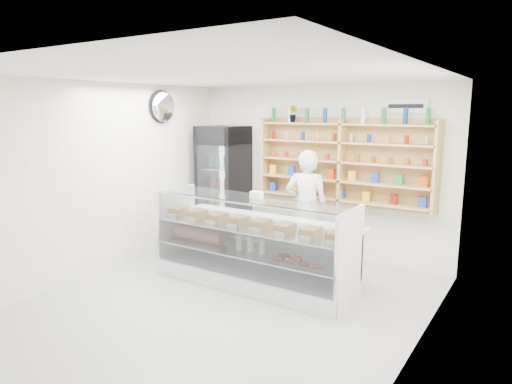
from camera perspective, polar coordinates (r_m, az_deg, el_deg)
The scene contains 8 objects.
room at distance 5.50m, azimuth -3.65°, elevation -0.24°, with size 5.00×5.00×5.00m.
display_counter at distance 6.37m, azimuth -0.35°, elevation -8.56°, with size 2.85×0.85×1.24m.
shop_worker at distance 7.09m, azimuth 6.33°, elevation -1.98°, with size 0.66×0.43×1.81m, color silver.
drinks_cooler at distance 8.23m, azimuth -4.06°, elevation 0.87°, with size 0.76×0.74×2.11m.
wall_shelving at distance 7.26m, azimuth 10.71°, elevation 3.71°, with size 2.84×0.28×1.33m.
potted_plant at distance 7.59m, azimuth 4.67°, elevation 9.73°, with size 0.15×0.12×0.28m, color #1E6626.
security_mirror at distance 7.74m, azimuth -11.48°, elevation 10.43°, with size 0.15×0.50×0.50m, color silver.
wall_sign at distance 7.05m, azimuth 18.24°, elevation 10.16°, with size 0.62×0.03×0.20m, color white.
Camera 1 is at (3.24, -4.33, 2.40)m, focal length 32.00 mm.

